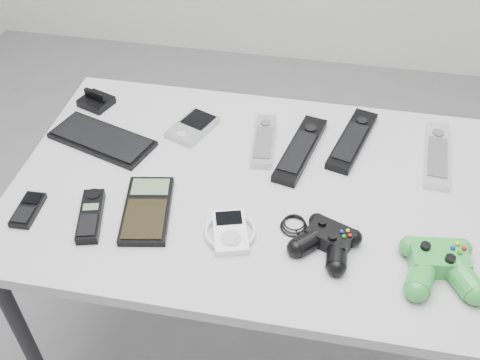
% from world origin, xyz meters
% --- Properties ---
extents(floor, '(3.50, 3.50, 0.00)m').
position_xyz_m(floor, '(0.00, 0.00, 0.00)').
color(floor, slate).
rests_on(floor, ground).
extents(desk, '(1.07, 0.69, 0.72)m').
position_xyz_m(desk, '(-0.01, -0.00, 0.65)').
color(desk, '#ABABAD').
rests_on(desk, floor).
extents(pda_keyboard, '(0.27, 0.18, 0.02)m').
position_xyz_m(pda_keyboard, '(-0.40, 0.08, 0.72)').
color(pda_keyboard, black).
rests_on(pda_keyboard, desk).
extents(dock_bracket, '(0.10, 0.09, 0.04)m').
position_xyz_m(dock_bracket, '(-0.47, 0.22, 0.74)').
color(dock_bracket, black).
rests_on(dock_bracket, desk).
extents(pda, '(0.12, 0.15, 0.02)m').
position_xyz_m(pda, '(-0.20, 0.17, 0.73)').
color(pda, '#A8A9AF').
rests_on(pda, desk).
extents(remote_silver_a, '(0.06, 0.19, 0.02)m').
position_xyz_m(remote_silver_a, '(-0.01, 0.15, 0.73)').
color(remote_silver_a, '#A8A9AF').
rests_on(remote_silver_a, desk).
extents(remote_black_a, '(0.11, 0.25, 0.02)m').
position_xyz_m(remote_black_a, '(0.08, 0.13, 0.73)').
color(remote_black_a, black).
rests_on(remote_black_a, desk).
extents(remote_black_b, '(0.12, 0.24, 0.02)m').
position_xyz_m(remote_black_b, '(0.19, 0.19, 0.73)').
color(remote_black_b, black).
rests_on(remote_black_b, desk).
extents(remote_silver_b, '(0.07, 0.23, 0.02)m').
position_xyz_m(remote_silver_b, '(0.39, 0.17, 0.73)').
color(remote_silver_b, silver).
rests_on(remote_silver_b, desk).
extents(mobile_phone, '(0.05, 0.10, 0.02)m').
position_xyz_m(mobile_phone, '(-0.47, -0.17, 0.72)').
color(mobile_phone, black).
rests_on(mobile_phone, desk).
extents(cordless_handset, '(0.08, 0.15, 0.02)m').
position_xyz_m(cordless_handset, '(-0.33, -0.17, 0.73)').
color(cordless_handset, black).
rests_on(cordless_handset, desk).
extents(calculator, '(0.13, 0.20, 0.02)m').
position_xyz_m(calculator, '(-0.22, -0.13, 0.73)').
color(calculator, black).
rests_on(calculator, desk).
extents(mp3_player, '(0.13, 0.14, 0.02)m').
position_xyz_m(mp3_player, '(-0.04, -0.16, 0.73)').
color(mp3_player, white).
rests_on(mp3_player, desk).
extents(controller_black, '(0.24, 0.20, 0.04)m').
position_xyz_m(controller_black, '(0.16, -0.15, 0.74)').
color(controller_black, black).
rests_on(controller_black, desk).
extents(controller_green, '(0.17, 0.18, 0.05)m').
position_xyz_m(controller_green, '(0.37, -0.17, 0.74)').
color(controller_green, '#25882E').
rests_on(controller_green, desk).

